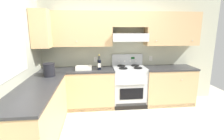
# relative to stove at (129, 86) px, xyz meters

# --- Properties ---
(ground_plane) EXTENTS (7.04, 7.04, 0.00)m
(ground_plane) POSITION_rel_stove_xyz_m (-0.49, -1.25, -0.48)
(ground_plane) COLOR beige
(wall_back) EXTENTS (4.68, 0.57, 2.55)m
(wall_back) POSITION_rel_stove_xyz_m (-0.08, 0.27, 1.00)
(wall_back) COLOR #B7BAA3
(wall_back) RESTS_ON ground_plane
(wall_left) EXTENTS (0.47, 4.00, 2.55)m
(wall_left) POSITION_rel_stove_xyz_m (-2.08, -1.03, 0.87)
(wall_left) COLOR #B7BAA3
(wall_left) RESTS_ON ground_plane
(counter_back_run) EXTENTS (3.60, 0.65, 0.91)m
(counter_back_run) POSITION_rel_stove_xyz_m (-0.29, -0.01, -0.03)
(counter_back_run) COLOR tan
(counter_back_run) RESTS_ON ground_plane
(counter_left_run) EXTENTS (0.63, 1.91, 0.91)m
(counter_left_run) POSITION_rel_stove_xyz_m (-1.73, -1.26, -0.03)
(counter_left_run) COLOR tan
(counter_left_run) RESTS_ON ground_plane
(stove) EXTENTS (0.76, 0.62, 1.20)m
(stove) POSITION_rel_stove_xyz_m (0.00, 0.00, 0.00)
(stove) COLOR #B7BABC
(stove) RESTS_ON ground_plane
(wine_bottle) EXTENTS (0.08, 0.08, 0.34)m
(wine_bottle) POSITION_rel_stove_xyz_m (-0.71, -0.08, 0.56)
(wine_bottle) COLOR black
(wine_bottle) RESTS_ON counter_back_run
(bowl) EXTENTS (0.35, 0.25, 0.07)m
(bowl) POSITION_rel_stove_xyz_m (-1.06, -0.05, 0.46)
(bowl) COLOR white
(bowl) RESTS_ON counter_back_run
(bucket) EXTENTS (0.23, 0.23, 0.25)m
(bucket) POSITION_rel_stove_xyz_m (-1.68, -0.57, 0.56)
(bucket) COLOR black
(bucket) RESTS_ON counter_left_run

